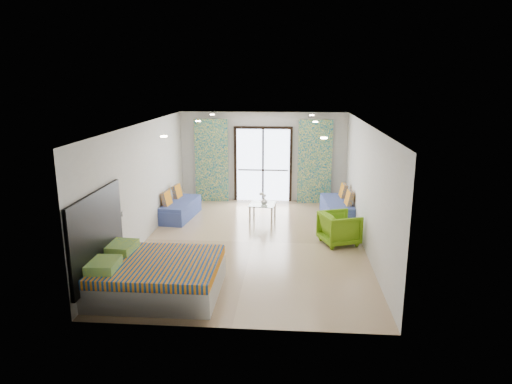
# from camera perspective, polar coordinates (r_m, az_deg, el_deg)

# --- Properties ---
(floor) EXTENTS (5.00, 7.50, 0.01)m
(floor) POSITION_cam_1_polar(r_m,az_deg,el_deg) (10.57, -0.41, -6.26)
(floor) COLOR #A0815F
(floor) RESTS_ON ground
(ceiling) EXTENTS (5.00, 7.50, 0.01)m
(ceiling) POSITION_cam_1_polar(r_m,az_deg,el_deg) (9.96, -0.44, 8.47)
(ceiling) COLOR silver
(ceiling) RESTS_ON ground
(wall_back) EXTENTS (5.00, 0.01, 2.70)m
(wall_back) POSITION_cam_1_polar(r_m,az_deg,el_deg) (13.85, 0.89, 4.40)
(wall_back) COLOR silver
(wall_back) RESTS_ON ground
(wall_front) EXTENTS (5.00, 0.01, 2.70)m
(wall_front) POSITION_cam_1_polar(r_m,az_deg,el_deg) (6.60, -3.20, -6.52)
(wall_front) COLOR silver
(wall_front) RESTS_ON ground
(wall_left) EXTENTS (0.01, 7.50, 2.70)m
(wall_left) POSITION_cam_1_polar(r_m,az_deg,el_deg) (10.68, -13.91, 1.09)
(wall_left) COLOR silver
(wall_left) RESTS_ON ground
(wall_right) EXTENTS (0.01, 7.50, 2.70)m
(wall_right) POSITION_cam_1_polar(r_m,az_deg,el_deg) (10.28, 13.60, 0.61)
(wall_right) COLOR silver
(wall_right) RESTS_ON ground
(balcony_door) EXTENTS (1.76, 0.08, 2.28)m
(balcony_door) POSITION_cam_1_polar(r_m,az_deg,el_deg) (13.83, 0.89, 4.00)
(balcony_door) COLOR black
(balcony_door) RESTS_ON floor
(balcony_rail) EXTENTS (1.52, 0.03, 0.04)m
(balcony_rail) POSITION_cam_1_polar(r_m,az_deg,el_deg) (13.90, 0.88, 2.76)
(balcony_rail) COLOR #595451
(balcony_rail) RESTS_ON balcony_door
(curtain_left) EXTENTS (1.00, 0.10, 2.50)m
(curtain_left) POSITION_cam_1_polar(r_m,az_deg,el_deg) (13.87, -5.57, 3.93)
(curtain_left) COLOR white
(curtain_left) RESTS_ON floor
(curtain_right) EXTENTS (1.00, 0.10, 2.50)m
(curtain_right) POSITION_cam_1_polar(r_m,az_deg,el_deg) (13.68, 7.35, 3.74)
(curtain_right) COLOR white
(curtain_right) RESTS_ON floor
(downlight_a) EXTENTS (0.12, 0.12, 0.02)m
(downlight_a) POSITION_cam_1_polar(r_m,az_deg,el_deg) (8.25, -11.45, 6.82)
(downlight_a) COLOR #FFE0B2
(downlight_a) RESTS_ON ceiling
(downlight_b) EXTENTS (0.12, 0.12, 0.02)m
(downlight_b) POSITION_cam_1_polar(r_m,az_deg,el_deg) (7.96, 8.48, 6.69)
(downlight_b) COLOR #FFE0B2
(downlight_b) RESTS_ON ceiling
(downlight_c) EXTENTS (0.12, 0.12, 0.02)m
(downlight_c) POSITION_cam_1_polar(r_m,az_deg,el_deg) (11.15, -7.26, 8.80)
(downlight_c) COLOR #FFE0B2
(downlight_c) RESTS_ON ceiling
(downlight_d) EXTENTS (0.12, 0.12, 0.02)m
(downlight_d) POSITION_cam_1_polar(r_m,az_deg,el_deg) (10.94, 7.43, 8.69)
(downlight_d) COLOR #FFE0B2
(downlight_d) RESTS_ON ceiling
(downlight_e) EXTENTS (0.12, 0.12, 0.02)m
(downlight_e) POSITION_cam_1_polar(r_m,az_deg,el_deg) (13.11, -5.50, 9.61)
(downlight_e) COLOR #FFE0B2
(downlight_e) RESTS_ON ceiling
(downlight_f) EXTENTS (0.12, 0.12, 0.02)m
(downlight_f) POSITION_cam_1_polar(r_m,az_deg,el_deg) (12.93, 7.00, 9.51)
(downlight_f) COLOR #FFE0B2
(downlight_f) RESTS_ON ceiling
(headboard) EXTENTS (0.06, 2.10, 1.50)m
(headboard) POSITION_cam_1_polar(r_m,az_deg,el_deg) (8.34, -19.21, -5.05)
(headboard) COLOR black
(headboard) RESTS_ON floor
(switch_plate) EXTENTS (0.02, 0.10, 0.10)m
(switch_plate) POSITION_cam_1_polar(r_m,az_deg,el_deg) (9.45, -16.29, -2.62)
(switch_plate) COLOR silver
(switch_plate) RESTS_ON wall_left
(bed) EXTENTS (2.16, 1.76, 0.75)m
(bed) POSITION_cam_1_polar(r_m,az_deg,el_deg) (8.28, -12.46, -10.22)
(bed) COLOR silver
(bed) RESTS_ON floor
(daybed_left) EXTENTS (0.82, 1.72, 0.82)m
(daybed_left) POSITION_cam_1_polar(r_m,az_deg,el_deg) (12.46, -9.47, -2.05)
(daybed_left) COLOR #3D4E93
(daybed_left) RESTS_ON floor
(daybed_right) EXTENTS (0.81, 1.77, 0.85)m
(daybed_right) POSITION_cam_1_polar(r_m,az_deg,el_deg) (12.49, 10.13, -2.00)
(daybed_right) COLOR #3D4E93
(daybed_right) RESTS_ON floor
(coffee_table) EXTENTS (0.73, 0.73, 0.76)m
(coffee_table) POSITION_cam_1_polar(r_m,az_deg,el_deg) (12.09, 0.83, -1.70)
(coffee_table) COLOR silver
(coffee_table) RESTS_ON floor
(vase) EXTENTS (0.24, 0.24, 0.18)m
(vase) POSITION_cam_1_polar(r_m,az_deg,el_deg) (11.99, 1.02, -1.14)
(vase) COLOR white
(vase) RESTS_ON coffee_table
(armchair) EXTENTS (0.96, 0.99, 0.80)m
(armchair) POSITION_cam_1_polar(r_m,az_deg,el_deg) (10.52, 10.40, -4.29)
(armchair) COLOR #679B14
(armchair) RESTS_ON floor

